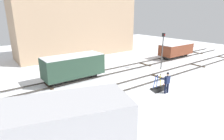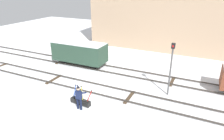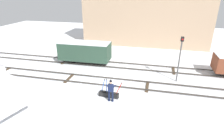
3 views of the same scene
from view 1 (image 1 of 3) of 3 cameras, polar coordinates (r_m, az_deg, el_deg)
name	(u,v)px [view 1 (image 1 of 3)]	position (r m, az deg, el deg)	size (l,w,h in m)	color
ground_plane	(131,85)	(15.92, 6.11, -4.75)	(60.00, 60.00, 0.00)	white
track_main_line	(131,84)	(15.88, 6.12, -4.39)	(44.00, 1.94, 0.18)	#38332D
track_siding_near	(105,72)	(18.86, -2.16, -0.77)	(44.00, 1.94, 0.18)	#38332D
switch_lever_frame	(158,89)	(14.94, 14.30, -5.67)	(1.81, 0.48, 1.45)	black
rail_worker	(167,81)	(14.60, 16.81, -3.45)	(0.57, 0.69, 1.70)	#111831
delivery_truck	(85,130)	(7.38, -8.38, -18.03)	(6.78, 3.90, 2.97)	silver
signal_post	(163,48)	(20.61, 15.56, 6.78)	(0.24, 0.32, 3.98)	#4C4C4C
apartment_building	(78,24)	(27.90, -10.70, 13.92)	(17.80, 5.28, 8.97)	tan
freight_car_back_track	(176,50)	(27.04, 19.45, 6.05)	(5.28, 2.10, 1.98)	#2D2B28
freight_car_far_end	(73,66)	(16.88, -11.98, 1.14)	(5.46, 2.20, 2.36)	#2D2B28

